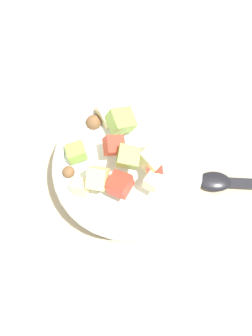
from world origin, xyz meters
name	(u,v)px	position (x,y,z in m)	size (l,w,h in m)	color
ground_plane	(128,182)	(0.00, 0.00, 0.00)	(2.40, 2.40, 0.00)	silver
placemat	(128,182)	(0.00, 0.00, 0.00)	(0.52, 0.30, 0.01)	tan
salad_bowl	(125,169)	(0.00, -0.01, 0.05)	(0.24, 0.24, 0.13)	white
serving_spoon	(239,183)	(-0.19, 0.03, 0.01)	(0.21, 0.07, 0.01)	black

